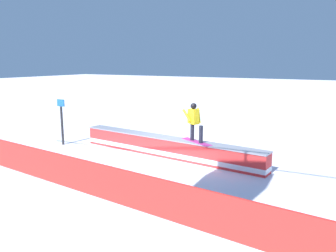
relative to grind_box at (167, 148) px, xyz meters
The scene contains 5 objects.
ground_plane 0.34m from the grind_box, ahead, with size 120.00×120.00×0.00m, color white.
grind_box is the anchor object (origin of this frame).
snowboarder 1.65m from the grind_box, behind, with size 1.43×0.94×1.39m.
safety_fence 4.34m from the grind_box, 90.00° to the left, with size 12.52×0.06×0.95m, color red.
trail_marker 4.98m from the grind_box, ahead, with size 0.40×0.10×1.99m.
Camera 1 is at (-6.20, 10.92, 3.61)m, focal length 36.03 mm.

